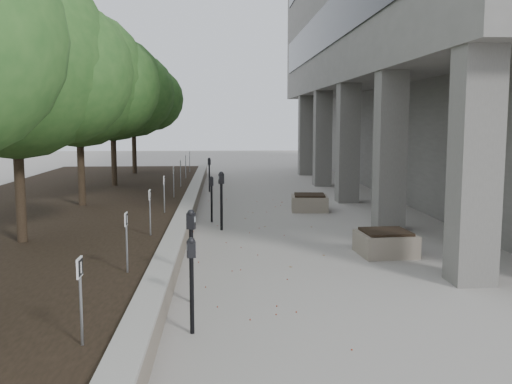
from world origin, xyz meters
name	(u,v)px	position (x,y,z in m)	size (l,w,h in m)	color
ground	(279,304)	(0.00, 0.00, 0.00)	(90.00, 90.00, 0.00)	gray
retaining_wall	(190,204)	(-1.82, 9.00, 0.25)	(0.39, 26.00, 0.50)	gray
planting_bed	(67,207)	(-5.50, 9.00, 0.20)	(7.00, 26.00, 0.40)	black
crabapple_tree_2	(16,103)	(-4.80, 3.00, 3.12)	(4.60, 4.00, 5.44)	#2A5922
crabapple_tree_3	(79,108)	(-4.80, 8.00, 3.12)	(4.60, 4.00, 5.44)	#2A5922
crabapple_tree_4	(112,111)	(-4.80, 13.00, 3.12)	(4.60, 4.00, 5.44)	#2A5922
crabapple_tree_5	(133,112)	(-4.80, 18.00, 3.12)	(4.60, 4.00, 5.44)	#2A5922
parking_sign_1	(81,302)	(-2.35, -2.50, 0.88)	(0.04, 0.22, 0.96)	black
parking_sign_2	(127,243)	(-2.35, 0.50, 0.88)	(0.04, 0.22, 0.96)	black
parking_sign_3	(150,213)	(-2.35, 3.50, 0.88)	(0.04, 0.22, 0.96)	black
parking_sign_4	(164,194)	(-2.35, 6.50, 0.88)	(0.04, 0.22, 0.96)	black
parking_sign_5	(174,182)	(-2.35, 9.50, 0.88)	(0.04, 0.22, 0.96)	black
parking_sign_6	(181,173)	(-2.35, 12.50, 0.88)	(0.04, 0.22, 0.96)	black
parking_sign_7	(186,167)	(-2.35, 15.50, 0.88)	(0.04, 0.22, 0.96)	black
parking_sign_8	(190,162)	(-2.35, 18.50, 0.88)	(0.04, 0.22, 0.96)	black
parking_meter_1	(192,286)	(-1.25, -1.15, 0.64)	(0.13, 0.09, 1.29)	black
parking_meter_2	(191,256)	(-1.33, 0.17, 0.72)	(0.14, 0.10, 1.45)	black
parking_meter_3	(221,201)	(-0.87, 6.08, 0.75)	(0.15, 0.11, 1.50)	black
parking_meter_4	(212,199)	(-1.14, 7.29, 0.63)	(0.13, 0.09, 1.27)	black
parking_meter_5	(209,175)	(-1.35, 14.08, 0.67)	(0.13, 0.09, 1.34)	black
planter_front	(385,242)	(2.54, 3.16, 0.26)	(1.10, 1.10, 0.51)	gray
planter_back	(309,202)	(1.84, 9.16, 0.26)	(1.10, 1.10, 0.51)	gray
berry_scatter	(254,238)	(-0.10, 5.00, 0.01)	(3.30, 14.10, 0.02)	maroon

